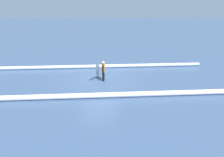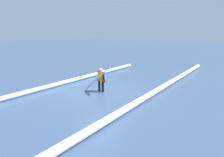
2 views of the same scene
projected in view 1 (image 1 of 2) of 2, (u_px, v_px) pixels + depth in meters
The scene contains 5 objects.
ground_plane at pixel (99, 80), 13.48m from camera, with size 142.20×142.20×0.00m, color #394F6E.
surfer at pixel (103, 70), 13.16m from camera, with size 0.24×0.62×1.34m.
surfboard at pixel (98, 70), 13.17m from camera, with size 0.29×1.75×1.52m.
wave_crest_foreground at pixel (83, 67), 15.96m from camera, with size 0.26×0.26×19.39m, color white.
wave_crest_midground at pixel (102, 95), 10.80m from camera, with size 0.29×0.29×23.48m, color white.
Camera 1 is at (0.23, 12.64, 4.76)m, focal length 31.53 mm.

